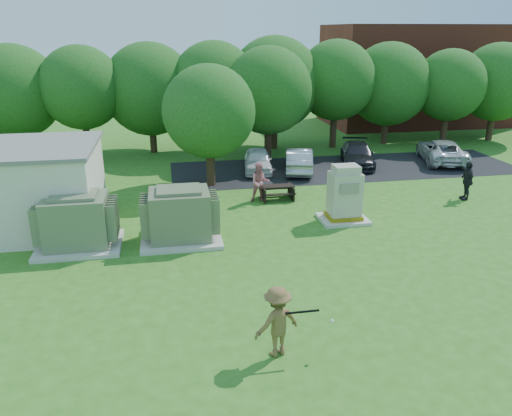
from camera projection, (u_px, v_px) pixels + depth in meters
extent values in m
plane|color=#2D6619|center=(279.00, 291.00, 15.28)|extent=(120.00, 120.00, 0.00)
cube|color=maroon|center=(418.00, 75.00, 41.97)|extent=(15.00, 8.00, 8.00)
cube|color=#232326|center=(345.00, 168.00, 28.96)|extent=(20.00, 6.00, 0.01)
cube|color=beige|center=(80.00, 245.00, 18.34)|extent=(3.00, 2.40, 0.15)
cube|color=#617050|center=(77.00, 221.00, 18.01)|extent=(2.20, 1.80, 1.80)
cube|color=#617050|center=(73.00, 195.00, 17.69)|extent=(1.60, 1.30, 0.12)
cube|color=#617050|center=(40.00, 222.00, 17.79)|extent=(0.32, 1.50, 1.35)
cube|color=#617050|center=(113.00, 218.00, 18.21)|extent=(0.32, 1.50, 1.35)
cube|color=beige|center=(181.00, 238.00, 18.96)|extent=(3.00, 2.40, 0.15)
cube|color=#616B4B|center=(180.00, 214.00, 18.63)|extent=(2.20, 1.80, 1.80)
cube|color=#616B4B|center=(179.00, 190.00, 18.31)|extent=(1.60, 1.30, 0.12)
cube|color=#616B4B|center=(145.00, 216.00, 18.41)|extent=(0.32, 1.50, 1.35)
cube|color=#616B4B|center=(214.00, 212.00, 18.83)|extent=(0.32, 1.50, 1.35)
cube|color=beige|center=(343.00, 219.00, 20.92)|extent=(1.96, 1.61, 0.13)
cube|color=yellow|center=(343.00, 216.00, 20.87)|extent=(1.38, 1.12, 0.16)
cube|color=#B8B299|center=(345.00, 194.00, 20.54)|extent=(1.25, 0.98, 1.78)
cube|color=#B8B299|center=(346.00, 169.00, 20.19)|extent=(1.03, 0.80, 0.31)
cube|color=gray|center=(350.00, 189.00, 19.94)|extent=(0.80, 0.04, 0.45)
cube|color=black|center=(277.00, 186.00, 23.39)|extent=(1.57, 0.61, 0.05)
cube|color=black|center=(275.00, 188.00, 23.92)|extent=(1.57, 0.22, 0.04)
cube|color=black|center=(279.00, 194.00, 23.04)|extent=(1.57, 0.22, 0.04)
cube|color=black|center=(263.00, 193.00, 23.39)|extent=(0.07, 1.18, 0.64)
cube|color=black|center=(291.00, 192.00, 23.61)|extent=(0.07, 1.18, 0.64)
imported|color=brown|center=(277.00, 322.00, 12.00)|extent=(1.34, 1.03, 1.83)
imported|color=#C26671|center=(260.00, 183.00, 22.97)|extent=(0.94, 0.75, 1.85)
imported|color=black|center=(467.00, 181.00, 23.30)|extent=(0.63, 1.13, 1.83)
imported|color=white|center=(258.00, 160.00, 28.07)|extent=(2.04, 3.92, 1.27)
imported|color=#A2A2A6|center=(299.00, 160.00, 27.99)|extent=(2.37, 4.33, 1.35)
imported|color=black|center=(357.00, 154.00, 29.37)|extent=(2.97, 4.78, 1.29)
imported|color=silver|center=(442.00, 151.00, 30.08)|extent=(3.53, 5.35, 1.37)
cylinder|color=black|center=(302.00, 312.00, 11.88)|extent=(0.85, 0.06, 0.06)
cylinder|color=maroon|center=(284.00, 312.00, 11.89)|extent=(0.22, 0.06, 0.06)
sphere|color=white|center=(332.00, 321.00, 12.06)|extent=(0.09, 0.09, 0.09)
cylinder|color=#47301E|center=(21.00, 139.00, 30.85)|extent=(0.44, 0.44, 2.40)
sphere|color=#235B1C|center=(14.00, 92.00, 29.89)|extent=(5.60, 5.60, 5.60)
cylinder|color=#47301E|center=(87.00, 135.00, 30.90)|extent=(0.44, 0.44, 2.80)
sphere|color=#235B1C|center=(81.00, 88.00, 29.93)|extent=(5.00, 5.00, 5.00)
cylinder|color=#47301E|center=(153.00, 135.00, 32.39)|extent=(0.44, 0.44, 2.30)
sphere|color=#235B1C|center=(150.00, 89.00, 31.42)|extent=(5.80, 5.80, 5.80)
cylinder|color=#47301E|center=(216.00, 132.00, 32.16)|extent=(0.44, 0.44, 2.70)
sphere|color=#235B1C|center=(214.00, 85.00, 31.16)|extent=(5.40, 5.40, 5.40)
cylinder|color=#47301E|center=(274.00, 130.00, 33.42)|extent=(0.44, 0.44, 2.50)
sphere|color=#235B1C|center=(275.00, 83.00, 32.40)|extent=(6.00, 6.00, 6.00)
cylinder|color=#47301E|center=(333.00, 126.00, 33.65)|extent=(0.44, 0.44, 2.90)
sphere|color=#235B1C|center=(336.00, 80.00, 32.64)|extent=(5.20, 5.20, 5.20)
cylinder|color=#47301E|center=(385.00, 126.00, 34.96)|extent=(0.44, 0.44, 2.40)
sphere|color=#235B1C|center=(389.00, 84.00, 33.99)|extent=(5.60, 5.60, 5.60)
cylinder|color=#47301E|center=(444.00, 125.00, 34.76)|extent=(0.44, 0.44, 2.60)
sphere|color=#235B1C|center=(450.00, 85.00, 33.84)|extent=(4.80, 4.80, 4.80)
cylinder|color=#47301E|center=(491.00, 123.00, 36.00)|extent=(0.44, 0.44, 2.50)
sphere|color=#235B1C|center=(497.00, 82.00, 35.04)|extent=(5.40, 5.40, 5.40)
cylinder|color=#47301E|center=(211.00, 162.00, 25.37)|extent=(0.44, 0.44, 2.40)
sphere|color=#235B1C|center=(209.00, 111.00, 24.50)|extent=(4.60, 4.60, 4.60)
cylinder|color=#47301E|center=(268.00, 138.00, 30.64)|extent=(0.44, 0.44, 2.60)
sphere|color=#235B1C|center=(268.00, 91.00, 29.68)|extent=(5.20, 5.20, 5.20)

